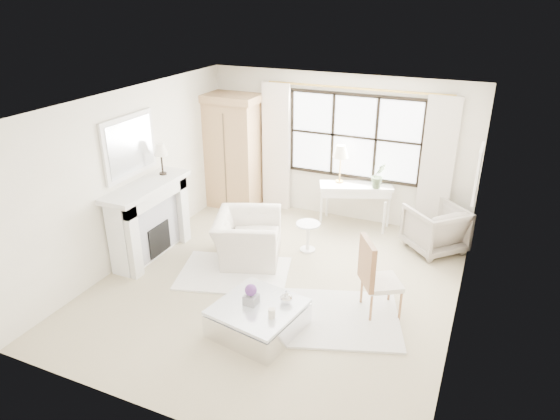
# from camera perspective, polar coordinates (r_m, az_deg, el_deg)

# --- Properties ---
(floor) EXTENTS (5.50, 5.50, 0.00)m
(floor) POSITION_cam_1_polar(r_m,az_deg,el_deg) (7.52, -0.30, -8.49)
(floor) COLOR #BAAC8A
(floor) RESTS_ON ground
(ceiling) EXTENTS (5.50, 5.50, 0.00)m
(ceiling) POSITION_cam_1_polar(r_m,az_deg,el_deg) (6.48, -0.35, 12.09)
(ceiling) COLOR silver
(ceiling) RESTS_ON ground
(wall_back) EXTENTS (5.00, 0.00, 5.00)m
(wall_back) POSITION_cam_1_polar(r_m,az_deg,el_deg) (9.32, 6.63, 7.06)
(wall_back) COLOR white
(wall_back) RESTS_ON ground
(wall_front) EXTENTS (5.00, 0.00, 5.00)m
(wall_front) POSITION_cam_1_polar(r_m,az_deg,el_deg) (4.81, -14.01, -10.77)
(wall_front) COLOR silver
(wall_front) RESTS_ON ground
(wall_left) EXTENTS (0.00, 5.50, 5.50)m
(wall_left) POSITION_cam_1_polar(r_m,az_deg,el_deg) (8.16, -16.60, 3.74)
(wall_left) COLOR silver
(wall_left) RESTS_ON ground
(wall_right) EXTENTS (0.00, 5.50, 5.50)m
(wall_right) POSITION_cam_1_polar(r_m,az_deg,el_deg) (6.38, 20.66, -2.56)
(wall_right) COLOR white
(wall_right) RESTS_ON ground
(window_pane) EXTENTS (2.40, 0.02, 1.50)m
(window_pane) POSITION_cam_1_polar(r_m,az_deg,el_deg) (9.15, 8.47, 8.28)
(window_pane) COLOR white
(window_pane) RESTS_ON wall_back
(window_frame) EXTENTS (2.50, 0.04, 1.50)m
(window_frame) POSITION_cam_1_polar(r_m,az_deg,el_deg) (9.14, 8.45, 8.26)
(window_frame) COLOR black
(window_frame) RESTS_ON wall_back
(curtain_rod) EXTENTS (3.30, 0.04, 0.04)m
(curtain_rod) POSITION_cam_1_polar(r_m,az_deg,el_deg) (8.90, 8.71, 13.58)
(curtain_rod) COLOR gold
(curtain_rod) RESTS_ON wall_back
(curtain_left) EXTENTS (0.55, 0.10, 2.47)m
(curtain_left) POSITION_cam_1_polar(r_m,az_deg,el_deg) (9.67, -0.42, 7.13)
(curtain_left) COLOR white
(curtain_left) RESTS_ON ground
(curtain_right) EXTENTS (0.55, 0.10, 2.47)m
(curtain_right) POSITION_cam_1_polar(r_m,az_deg,el_deg) (8.93, 17.49, 4.56)
(curtain_right) COLOR beige
(curtain_right) RESTS_ON ground
(fireplace) EXTENTS (0.58, 1.66, 1.26)m
(fireplace) POSITION_cam_1_polar(r_m,az_deg,el_deg) (8.28, -14.83, -1.01)
(fireplace) COLOR silver
(fireplace) RESTS_ON ground
(mirror_frame) EXTENTS (0.05, 1.15, 0.95)m
(mirror_frame) POSITION_cam_1_polar(r_m,az_deg,el_deg) (8.00, -16.84, 7.00)
(mirror_frame) COLOR silver
(mirror_frame) RESTS_ON wall_left
(mirror_glass) EXTENTS (0.02, 1.00, 0.80)m
(mirror_glass) POSITION_cam_1_polar(r_m,az_deg,el_deg) (7.98, -16.68, 6.98)
(mirror_glass) COLOR silver
(mirror_glass) RESTS_ON wall_left
(art_frame) EXTENTS (0.04, 0.62, 0.82)m
(art_frame) POSITION_cam_1_polar(r_m,az_deg,el_deg) (7.89, 21.66, 3.88)
(art_frame) COLOR white
(art_frame) RESTS_ON wall_right
(art_canvas) EXTENTS (0.01, 0.52, 0.72)m
(art_canvas) POSITION_cam_1_polar(r_m,az_deg,el_deg) (7.89, 21.52, 3.91)
(art_canvas) COLOR #C0AB95
(art_canvas) RESTS_ON wall_right
(mantel_lamp) EXTENTS (0.22, 0.22, 0.51)m
(mantel_lamp) POSITION_cam_1_polar(r_m,az_deg,el_deg) (8.26, -13.48, 6.56)
(mantel_lamp) COLOR black
(mantel_lamp) RESTS_ON fireplace
(armoire) EXTENTS (1.12, 0.70, 2.24)m
(armoire) POSITION_cam_1_polar(r_m,az_deg,el_deg) (9.83, -5.48, 6.73)
(armoire) COLOR tan
(armoire) RESTS_ON floor
(console_table) EXTENTS (1.37, 0.90, 0.80)m
(console_table) POSITION_cam_1_polar(r_m,az_deg,el_deg) (9.26, 8.54, 0.59)
(console_table) COLOR white
(console_table) RESTS_ON floor
(console_lamp) EXTENTS (0.28, 0.28, 0.69)m
(console_lamp) POSITION_cam_1_polar(r_m,az_deg,el_deg) (9.02, 6.96, 6.52)
(console_lamp) COLOR #AF873C
(console_lamp) RESTS_ON console_table
(orchid_plant) EXTENTS (0.33, 0.31, 0.47)m
(orchid_plant) POSITION_cam_1_polar(r_m,az_deg,el_deg) (8.94, 11.20, 3.88)
(orchid_plant) COLOR #546C48
(orchid_plant) RESTS_ON console_table
(side_table) EXTENTS (0.40, 0.40, 0.51)m
(side_table) POSITION_cam_1_polar(r_m,az_deg,el_deg) (8.29, 3.21, -2.61)
(side_table) COLOR white
(side_table) RESTS_ON floor
(rug_left) EXTENTS (1.91, 1.57, 0.03)m
(rug_left) POSITION_cam_1_polar(r_m,az_deg,el_deg) (7.79, -5.27, -7.20)
(rug_left) COLOR white
(rug_left) RESTS_ON floor
(rug_right) EXTENTS (2.07, 1.80, 0.03)m
(rug_right) POSITION_cam_1_polar(r_m,az_deg,el_deg) (6.84, 6.11, -12.16)
(rug_right) COLOR silver
(rug_right) RESTS_ON floor
(club_armchair) EXTENTS (1.32, 1.41, 0.74)m
(club_armchair) POSITION_cam_1_polar(r_m,az_deg,el_deg) (8.04, -3.74, -3.19)
(club_armchair) COLOR beige
(club_armchair) RESTS_ON floor
(wingback_chair) EXTENTS (1.20, 1.20, 0.78)m
(wingback_chair) POSITION_cam_1_polar(r_m,az_deg,el_deg) (8.68, 17.31, -2.04)
(wingback_chair) COLOR gray
(wingback_chair) RESTS_ON floor
(french_chair) EXTENTS (0.67, 0.66, 1.08)m
(french_chair) POSITION_cam_1_polar(r_m,az_deg,el_deg) (6.90, 11.26, -9.22)
(french_chair) COLOR #9D6C41
(french_chair) RESTS_ON floor
(coffee_table) EXTENTS (1.16, 1.16, 0.38)m
(coffee_table) POSITION_cam_1_polar(r_m,az_deg,el_deg) (6.52, -2.51, -12.28)
(coffee_table) COLOR silver
(coffee_table) RESTS_ON floor
(planter_box) EXTENTS (0.17, 0.17, 0.12)m
(planter_box) POSITION_cam_1_polar(r_m,az_deg,el_deg) (6.41, -3.32, -10.16)
(planter_box) COLOR gray
(planter_box) RESTS_ON coffee_table
(planter_flowers) EXTENTS (0.15, 0.15, 0.15)m
(planter_flowers) POSITION_cam_1_polar(r_m,az_deg,el_deg) (6.33, -3.35, -9.12)
(planter_flowers) COLOR #5E307A
(planter_flowers) RESTS_ON planter_box
(pillar_candle) EXTENTS (0.09, 0.09, 0.12)m
(pillar_candle) POSITION_cam_1_polar(r_m,az_deg,el_deg) (6.16, -0.95, -11.73)
(pillar_candle) COLOR beige
(pillar_candle) RESTS_ON coffee_table
(coffee_vase) EXTENTS (0.19, 0.19, 0.17)m
(coffee_vase) POSITION_cam_1_polar(r_m,az_deg,el_deg) (6.40, 0.71, -9.92)
(coffee_vase) COLOR white
(coffee_vase) RESTS_ON coffee_table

